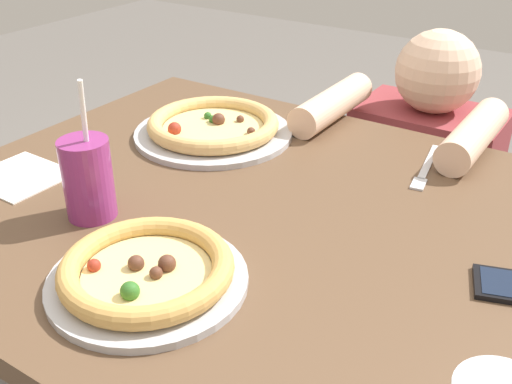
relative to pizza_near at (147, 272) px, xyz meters
name	(u,v)px	position (x,y,z in m)	size (l,w,h in m)	color
dining_table	(261,263)	(0.02, 0.26, -0.13)	(1.16, 0.92, 0.75)	brown
pizza_near	(147,272)	(0.00, 0.00, 0.00)	(0.28, 0.28, 0.04)	#B7B7BC
pizza_far	(213,127)	(-0.23, 0.46, 0.00)	(0.33, 0.33, 0.04)	#B7B7BC
drink_cup_colored	(88,178)	(-0.20, 0.09, 0.05)	(0.08, 0.08, 0.24)	#8C2D72
paper_napkin	(20,176)	(-0.42, 0.11, -0.02)	(0.16, 0.14, 0.00)	white
fork	(426,169)	(0.20, 0.55, -0.02)	(0.05, 0.20, 0.00)	silver
diner_seated	(415,215)	(0.09, 0.91, -0.33)	(0.38, 0.51, 0.92)	#333847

